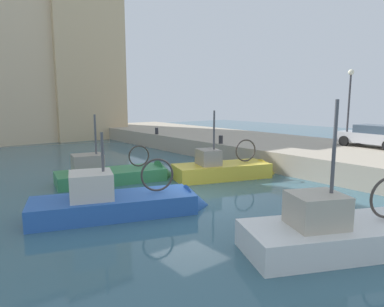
{
  "coord_description": "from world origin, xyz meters",
  "views": [
    {
      "loc": [
        -8.66,
        -11.05,
        4.21
      ],
      "look_at": [
        3.14,
        3.83,
        1.2
      ],
      "focal_mm": 32.47,
      "sensor_mm": 36.0,
      "label": 1
    }
  ],
  "objects_px": {
    "fishing_boat_white": "(350,244)",
    "mooring_bollard_mid": "(221,140)",
    "fishing_boat_blue": "(124,210)",
    "parked_car_silver": "(374,136)",
    "fishing_boat_green": "(119,179)",
    "mooring_bollard_north": "(157,131)",
    "quay_streetlamp": "(350,95)",
    "fishing_boat_yellow": "(228,176)"
  },
  "relations": [
    {
      "from": "fishing_boat_blue",
      "to": "mooring_bollard_north",
      "type": "height_order",
      "value": "fishing_boat_blue"
    },
    {
      "from": "mooring_bollard_mid",
      "to": "fishing_boat_blue",
      "type": "bearing_deg",
      "value": -150.51
    },
    {
      "from": "mooring_bollard_mid",
      "to": "quay_streetlamp",
      "type": "distance_m",
      "value": 8.63
    },
    {
      "from": "fishing_boat_white",
      "to": "mooring_bollard_north",
      "type": "xyz_separation_m",
      "value": [
        6.7,
        20.53,
        1.35
      ]
    },
    {
      "from": "fishing_boat_yellow",
      "to": "fishing_boat_blue",
      "type": "height_order",
      "value": "fishing_boat_yellow"
    },
    {
      "from": "fishing_boat_green",
      "to": "mooring_bollard_north",
      "type": "height_order",
      "value": "fishing_boat_green"
    },
    {
      "from": "mooring_bollard_mid",
      "to": "quay_streetlamp",
      "type": "relative_size",
      "value": 0.11
    },
    {
      "from": "fishing_boat_blue",
      "to": "parked_car_silver",
      "type": "xyz_separation_m",
      "value": [
        16.53,
        -1.43,
        1.78
      ]
    },
    {
      "from": "quay_streetlamp",
      "to": "mooring_bollard_mid",
      "type": "bearing_deg",
      "value": 134.22
    },
    {
      "from": "parked_car_silver",
      "to": "fishing_boat_blue",
      "type": "bearing_deg",
      "value": 175.06
    },
    {
      "from": "parked_car_silver",
      "to": "mooring_bollard_north",
      "type": "bearing_deg",
      "value": 112.11
    },
    {
      "from": "quay_streetlamp",
      "to": "fishing_boat_blue",
      "type": "bearing_deg",
      "value": -179.87
    },
    {
      "from": "fishing_boat_blue",
      "to": "fishing_boat_yellow",
      "type": "bearing_deg",
      "value": 15.08
    },
    {
      "from": "fishing_boat_green",
      "to": "parked_car_silver",
      "type": "height_order",
      "value": "fishing_boat_green"
    },
    {
      "from": "fishing_boat_blue",
      "to": "fishing_boat_green",
      "type": "distance_m",
      "value": 5.31
    },
    {
      "from": "fishing_boat_yellow",
      "to": "quay_streetlamp",
      "type": "xyz_separation_m",
      "value": [
        8.78,
        -1.9,
        4.35
      ]
    },
    {
      "from": "fishing_boat_blue",
      "to": "fishing_boat_white",
      "type": "distance_m",
      "value": 7.61
    },
    {
      "from": "fishing_boat_white",
      "to": "mooring_bollard_mid",
      "type": "bearing_deg",
      "value": 61.87
    },
    {
      "from": "mooring_bollard_mid",
      "to": "quay_streetlamp",
      "type": "height_order",
      "value": "quay_streetlamp"
    },
    {
      "from": "fishing_boat_blue",
      "to": "quay_streetlamp",
      "type": "relative_size",
      "value": 1.42
    },
    {
      "from": "fishing_boat_yellow",
      "to": "fishing_boat_white",
      "type": "bearing_deg",
      "value": -112.46
    },
    {
      "from": "parked_car_silver",
      "to": "mooring_bollard_north",
      "type": "relative_size",
      "value": 7.67
    },
    {
      "from": "fishing_boat_white",
      "to": "mooring_bollard_north",
      "type": "relative_size",
      "value": 11.76
    },
    {
      "from": "fishing_boat_green",
      "to": "parked_car_silver",
      "type": "distance_m",
      "value": 15.72
    },
    {
      "from": "fishing_boat_yellow",
      "to": "fishing_boat_green",
      "type": "xyz_separation_m",
      "value": [
        -4.98,
        2.88,
        0.02
      ]
    },
    {
      "from": "fishing_boat_green",
      "to": "quay_streetlamp",
      "type": "height_order",
      "value": "quay_streetlamp"
    },
    {
      "from": "fishing_boat_blue",
      "to": "fishing_boat_green",
      "type": "height_order",
      "value": "fishing_boat_green"
    },
    {
      "from": "fishing_boat_white",
      "to": "parked_car_silver",
      "type": "relative_size",
      "value": 1.53
    },
    {
      "from": "parked_car_silver",
      "to": "quay_streetlamp",
      "type": "height_order",
      "value": "quay_streetlamp"
    },
    {
      "from": "fishing_boat_white",
      "to": "fishing_boat_yellow",
      "type": "bearing_deg",
      "value": 67.54
    },
    {
      "from": "fishing_boat_green",
      "to": "mooring_bollard_mid",
      "type": "xyz_separation_m",
      "value": [
        8.11,
        1.02,
        1.35
      ]
    },
    {
      "from": "fishing_boat_blue",
      "to": "quay_streetlamp",
      "type": "distance_m",
      "value": 16.55
    },
    {
      "from": "mooring_bollard_north",
      "to": "quay_streetlamp",
      "type": "height_order",
      "value": "quay_streetlamp"
    },
    {
      "from": "mooring_bollard_north",
      "to": "fishing_boat_yellow",
      "type": "bearing_deg",
      "value": -104.74
    },
    {
      "from": "mooring_bollard_mid",
      "to": "mooring_bollard_north",
      "type": "height_order",
      "value": "same"
    },
    {
      "from": "fishing_boat_green",
      "to": "mooring_bollard_north",
      "type": "bearing_deg",
      "value": 48.04
    },
    {
      "from": "fishing_boat_yellow",
      "to": "quay_streetlamp",
      "type": "height_order",
      "value": "quay_streetlamp"
    },
    {
      "from": "parked_car_silver",
      "to": "quay_streetlamp",
      "type": "distance_m",
      "value": 2.98
    },
    {
      "from": "fishing_boat_blue",
      "to": "fishing_boat_white",
      "type": "bearing_deg",
      "value": -61.53
    },
    {
      "from": "fishing_boat_yellow",
      "to": "quay_streetlamp",
      "type": "bearing_deg",
      "value": -12.23
    },
    {
      "from": "mooring_bollard_north",
      "to": "fishing_boat_white",
      "type": "bearing_deg",
      "value": -108.07
    },
    {
      "from": "fishing_boat_yellow",
      "to": "mooring_bollard_north",
      "type": "distance_m",
      "value": 12.38
    }
  ]
}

